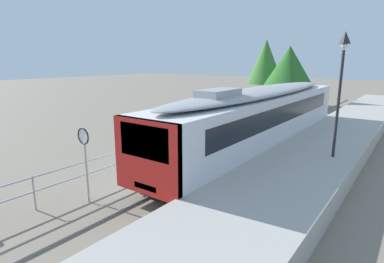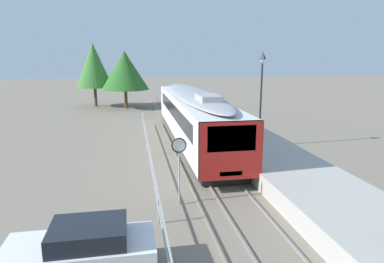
# 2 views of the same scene
# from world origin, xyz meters

# --- Properties ---
(ground_plane) EXTENTS (160.00, 160.00, 0.00)m
(ground_plane) POSITION_xyz_m (-3.00, 22.00, 0.00)
(ground_plane) COLOR slate
(track_rails) EXTENTS (3.20, 60.00, 0.14)m
(track_rails) POSITION_xyz_m (0.00, 22.00, 0.03)
(track_rails) COLOR slate
(track_rails) RESTS_ON ground
(commuter_train) EXTENTS (2.82, 18.28, 3.74)m
(commuter_train) POSITION_xyz_m (0.00, 23.09, 2.14)
(commuter_train) COLOR silver
(commuter_train) RESTS_ON track_rails
(station_platform) EXTENTS (3.90, 60.00, 0.90)m
(station_platform) POSITION_xyz_m (3.25, 22.00, 0.45)
(station_platform) COLOR #A8A59E
(station_platform) RESTS_ON ground
(platform_lamp_mid_platform) EXTENTS (0.34, 0.34, 5.35)m
(platform_lamp_mid_platform) POSITION_xyz_m (4.19, 21.61, 4.62)
(platform_lamp_mid_platform) COLOR #232328
(platform_lamp_mid_platform) RESTS_ON station_platform
(speed_limit_sign) EXTENTS (0.61, 0.10, 2.81)m
(speed_limit_sign) POSITION_xyz_m (-2.34, 13.46, 2.12)
(speed_limit_sign) COLOR #9EA0A5
(speed_limit_sign) RESTS_ON ground
(carpark_fence) EXTENTS (0.06, 36.06, 1.25)m
(carpark_fence) POSITION_xyz_m (-3.30, 12.00, 0.91)
(carpark_fence) COLOR #9EA0A5
(carpark_fence) RESTS_ON ground
(tree_behind_carpark) EXTENTS (4.34, 4.34, 7.56)m
(tree_behind_carpark) POSITION_xyz_m (-8.50, 43.26, 4.93)
(tree_behind_carpark) COLOR brown
(tree_behind_carpark) RESTS_ON ground
(tree_behind_station_far) EXTENTS (5.46, 5.46, 6.62)m
(tree_behind_station_far) POSITION_xyz_m (-4.82, 40.95, 4.41)
(tree_behind_station_far) COLOR brown
(tree_behind_station_far) RESTS_ON ground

